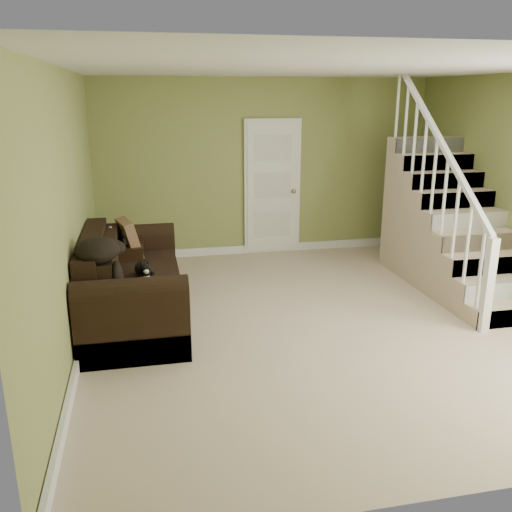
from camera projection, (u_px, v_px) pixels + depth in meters
name	position (u px, v px, depth m)	size (l,w,h in m)	color
floor	(321.00, 320.00, 5.89)	(5.00, 5.50, 0.01)	tan
ceiling	(330.00, 68.00, 5.15)	(5.00, 5.50, 0.01)	white
wall_back	(265.00, 168.00, 8.10)	(5.00, 0.04, 2.60)	olive
wall_front	(489.00, 297.00, 2.94)	(5.00, 0.04, 2.60)	olive
wall_left	(69.00, 213.00, 5.03)	(0.04, 5.50, 2.60)	olive
baseboard_back	(265.00, 248.00, 8.42)	(5.00, 0.04, 0.12)	white
baseboard_left	(84.00, 335.00, 5.39)	(0.04, 5.50, 0.12)	white
door	(272.00, 188.00, 8.16)	(0.86, 0.12, 2.02)	white
staircase	(446.00, 232.00, 7.00)	(1.00, 2.51, 2.82)	tan
sofa	(129.00, 287.00, 5.86)	(1.02, 2.36, 0.93)	black
side_table	(121.00, 270.00, 6.51)	(0.55, 0.55, 0.88)	black
cat	(143.00, 270.00, 5.68)	(0.25, 0.45, 0.22)	black
banana	(161.00, 286.00, 5.38)	(0.05, 0.17, 0.05)	yellow
throw_pillow	(130.00, 239.00, 6.44)	(0.11, 0.46, 0.46)	#472D1C
throw_blanket	(97.00, 250.00, 5.03)	(0.40, 0.53, 0.22)	black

